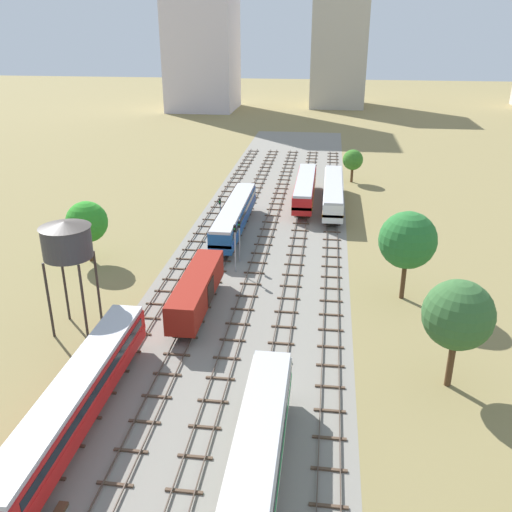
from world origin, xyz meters
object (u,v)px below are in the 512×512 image
object	(u,v)px
passenger_coach_far_left_near	(76,397)
passenger_coach_centre_right_far	(333,191)
passenger_coach_centre_nearest	(253,476)
diesel_railcar_centre_farther	(305,188)
water_tower	(66,241)
signal_post_mid	(235,242)
freight_boxcar_left_mid	(197,289)
signal_post_near	(239,235)
passenger_coach_left_midfar	(235,215)
signal_post_nearest	(220,209)

from	to	relation	value
passenger_coach_far_left_near	passenger_coach_centre_right_far	bearing A→B (deg)	71.90
passenger_coach_centre_nearest	diesel_railcar_centre_farther	bearing A→B (deg)	90.00
diesel_railcar_centre_farther	water_tower	bearing A→B (deg)	-114.35
passenger_coach_centre_right_far	signal_post_mid	world-z (taller)	signal_post_mid
freight_boxcar_left_mid	signal_post_mid	distance (m)	10.31
passenger_coach_far_left_near	diesel_railcar_centre_farther	xyz separation A→B (m)	(13.34, 56.13, -0.02)
passenger_coach_centre_nearest	passenger_coach_centre_right_far	xyz separation A→B (m)	(4.45, 60.17, 0.00)
passenger_coach_centre_nearest	signal_post_near	distance (m)	37.65
passenger_coach_far_left_near	passenger_coach_left_midfar	world-z (taller)	same
passenger_coach_far_left_near	passenger_coach_left_midfar	bearing A→B (deg)	83.84
signal_post_nearest	signal_post_near	xyz separation A→B (m)	(4.45, -11.05, 0.44)
passenger_coach_centre_nearest	freight_boxcar_left_mid	distance (m)	25.53
passenger_coach_far_left_near	water_tower	distance (m)	15.96
signal_post_nearest	diesel_railcar_centre_farther	bearing A→B (deg)	51.11
passenger_coach_centre_right_far	signal_post_mid	xyz separation A→B (m)	(-11.12, -26.24, 1.10)
passenger_coach_centre_right_far	signal_post_near	xyz separation A→B (m)	(-11.12, -23.12, 0.77)
passenger_coach_far_left_near	diesel_railcar_centre_farther	distance (m)	57.69
passenger_coach_centre_nearest	freight_boxcar_left_mid	bearing A→B (deg)	110.37
passenger_coach_left_midfar	diesel_railcar_centre_farther	bearing A→B (deg)	59.20
passenger_coach_centre_right_far	water_tower	bearing A→B (deg)	-120.09
diesel_railcar_centre_farther	signal_post_near	bearing A→B (deg)	-105.04
signal_post_nearest	passenger_coach_far_left_near	bearing A→B (deg)	-93.01
passenger_coach_centre_right_far	water_tower	xyz separation A→B (m)	(-23.80, -41.06, 6.33)
signal_post_nearest	signal_post_mid	xyz separation A→B (m)	(4.45, -14.16, 0.77)
passenger_coach_far_left_near	passenger_coach_centre_nearest	bearing A→B (deg)	-23.30
passenger_coach_left_midfar	signal_post_nearest	world-z (taller)	signal_post_nearest
passenger_coach_far_left_near	water_tower	bearing A→B (deg)	114.23
signal_post_near	passenger_coach_left_midfar	bearing A→B (deg)	102.64
signal_post_nearest	passenger_coach_left_midfar	bearing A→B (deg)	-27.07
passenger_coach_far_left_near	signal_post_mid	distance (m)	28.98
passenger_coach_centre_nearest	passenger_coach_far_left_near	size ratio (longest dim) A/B	1.00
diesel_railcar_centre_farther	passenger_coach_centre_right_far	bearing A→B (deg)	-20.99
signal_post_near	signal_post_nearest	bearing A→B (deg)	111.92
passenger_coach_centre_nearest	passenger_coach_left_midfar	world-z (taller)	same
passenger_coach_far_left_near	water_tower	xyz separation A→B (m)	(-6.01, 13.36, 6.33)
freight_boxcar_left_mid	signal_post_near	xyz separation A→B (m)	(2.22, 13.11, 0.94)
signal_post_near	water_tower	bearing A→B (deg)	-125.25
passenger_coach_centre_right_far	diesel_railcar_centre_farther	xyz separation A→B (m)	(-4.45, 1.71, -0.02)
signal_post_nearest	signal_post_near	world-z (taller)	signal_post_near
passenger_coach_far_left_near	freight_boxcar_left_mid	distance (m)	18.73
water_tower	signal_post_mid	bearing A→B (deg)	49.46
freight_boxcar_left_mid	diesel_railcar_centre_farther	bearing A→B (deg)	76.81
freight_boxcar_left_mid	signal_post_mid	size ratio (longest dim) A/B	2.37
passenger_coach_far_left_near	passenger_coach_centre_right_far	world-z (taller)	same
signal_post_nearest	signal_post_near	distance (m)	11.92
passenger_coach_left_midfar	passenger_coach_centre_right_far	bearing A→B (deg)	44.72
passenger_coach_left_midfar	water_tower	size ratio (longest dim) A/B	2.05
signal_post_nearest	signal_post_mid	world-z (taller)	signal_post_mid
passenger_coach_left_midfar	diesel_railcar_centre_farther	distance (m)	17.37
passenger_coach_centre_right_far	signal_post_nearest	world-z (taller)	signal_post_nearest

